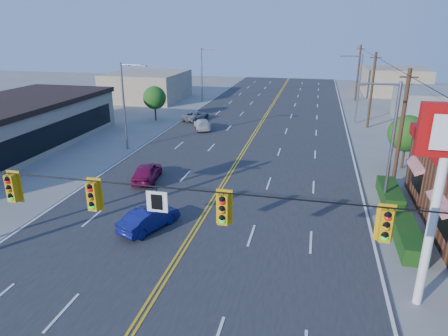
% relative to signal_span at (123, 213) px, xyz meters
% --- Properties ---
extents(ground, '(160.00, 160.00, 0.00)m').
position_rel_signal_span_xyz_m(ground, '(0.12, 0.00, -4.89)').
color(ground, gray).
rests_on(ground, ground).
extents(road, '(20.00, 120.00, 0.06)m').
position_rel_signal_span_xyz_m(road, '(0.12, 20.00, -4.86)').
color(road, '#2D2D30').
rests_on(road, ground).
extents(signal_span, '(24.32, 0.34, 9.00)m').
position_rel_signal_span_xyz_m(signal_span, '(0.00, 0.00, 0.00)').
color(signal_span, '#47301E').
rests_on(signal_span, ground).
extents(kfc_pylon, '(2.20, 0.36, 8.50)m').
position_rel_signal_span_xyz_m(kfc_pylon, '(11.12, 4.00, 1.16)').
color(kfc_pylon, white).
rests_on(kfc_pylon, ground).
extents(streetlight_se, '(2.55, 0.25, 8.00)m').
position_rel_signal_span_xyz_m(streetlight_se, '(10.91, 14.00, -0.37)').
color(streetlight_se, gray).
rests_on(streetlight_se, ground).
extents(streetlight_ne, '(2.55, 0.25, 8.00)m').
position_rel_signal_span_xyz_m(streetlight_ne, '(10.91, 38.00, -0.37)').
color(streetlight_ne, gray).
rests_on(streetlight_ne, ground).
extents(streetlight_sw, '(2.55, 0.25, 8.00)m').
position_rel_signal_span_xyz_m(streetlight_sw, '(-10.67, 22.00, -0.37)').
color(streetlight_sw, gray).
rests_on(streetlight_sw, ground).
extents(streetlight_nw, '(2.55, 0.25, 8.00)m').
position_rel_signal_span_xyz_m(streetlight_nw, '(-10.67, 48.00, -0.37)').
color(streetlight_nw, gray).
rests_on(streetlight_nw, ground).
extents(utility_pole_near, '(0.28, 0.28, 8.40)m').
position_rel_signal_span_xyz_m(utility_pole_near, '(12.32, 18.00, -0.69)').
color(utility_pole_near, '#47301E').
rests_on(utility_pole_near, ground).
extents(utility_pole_mid, '(0.28, 0.28, 8.40)m').
position_rel_signal_span_xyz_m(utility_pole_mid, '(12.32, 36.00, -0.69)').
color(utility_pole_mid, '#47301E').
rests_on(utility_pole_mid, ground).
extents(utility_pole_far, '(0.28, 0.28, 8.40)m').
position_rel_signal_span_xyz_m(utility_pole_far, '(12.32, 54.00, -0.69)').
color(utility_pole_far, '#47301E').
rests_on(utility_pole_far, ground).
extents(tree_kfc_rear, '(2.94, 2.94, 4.41)m').
position_rel_signal_span_xyz_m(tree_kfc_rear, '(13.62, 22.00, -1.95)').
color(tree_kfc_rear, '#47301E').
rests_on(tree_kfc_rear, ground).
extents(tree_west, '(2.80, 2.80, 4.20)m').
position_rel_signal_span_xyz_m(tree_west, '(-12.88, 34.00, -2.09)').
color(tree_west, '#47301E').
rests_on(tree_west, ground).
extents(bld_west_far, '(11.00, 12.00, 4.20)m').
position_rel_signal_span_xyz_m(bld_west_far, '(-19.88, 48.00, -2.79)').
color(bld_west_far, tan).
rests_on(bld_west_far, ground).
extents(bld_east_far, '(10.00, 10.00, 4.40)m').
position_rel_signal_span_xyz_m(bld_east_far, '(19.12, 62.00, -2.69)').
color(bld_east_far, tan).
rests_on(bld_east_far, ground).
extents(car_magenta, '(2.24, 4.24, 1.37)m').
position_rel_signal_span_xyz_m(car_magenta, '(-5.63, 14.53, -4.20)').
color(car_magenta, maroon).
rests_on(car_magenta, ground).
extents(car_blue, '(2.72, 4.08, 1.27)m').
position_rel_signal_span_xyz_m(car_blue, '(-2.47, 7.48, -4.25)').
color(car_blue, navy).
rests_on(car_blue, ground).
extents(car_white, '(3.07, 4.34, 1.17)m').
position_rel_signal_span_xyz_m(car_white, '(-5.93, 30.75, -4.30)').
color(car_white, silver).
rests_on(car_white, ground).
extents(car_silver, '(2.95, 4.45, 1.14)m').
position_rel_signal_span_xyz_m(car_silver, '(-8.00, 34.98, -4.32)').
color(car_silver, '#9C9CA1').
rests_on(car_silver, ground).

